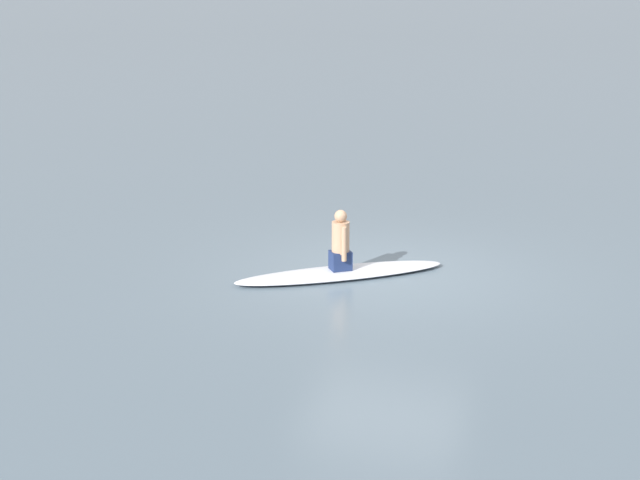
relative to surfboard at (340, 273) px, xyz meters
name	(u,v)px	position (x,y,z in m)	size (l,w,h in m)	color
ground_plane	(387,274)	(-0.63, -0.35, -0.06)	(400.00, 400.00, 0.00)	slate
surfboard	(340,273)	(0.00, 0.00, 0.00)	(3.29, 0.69, 0.11)	white
person_paddler	(341,243)	(0.00, 0.00, 0.47)	(0.39, 0.38, 0.92)	navy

